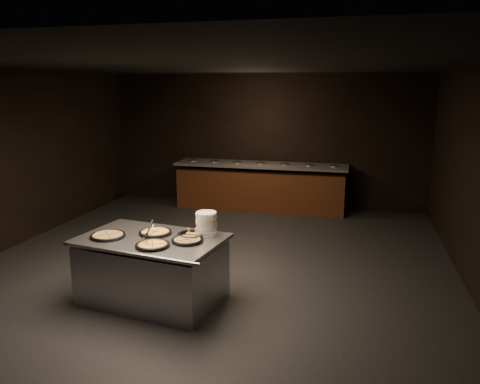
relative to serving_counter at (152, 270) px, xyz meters
The scene contains 11 objects.
room 1.63m from the serving_counter, 72.52° to the left, with size 7.02×8.02×2.92m.
salad_bar 4.76m from the serving_counter, 85.49° to the left, with size 3.70×0.83×1.18m.
serving_counter is the anchor object (origin of this frame).
plate_stack 0.89m from the serving_counter, 22.34° to the left, with size 0.26×0.26×0.29m, color white.
pan_veggie_whole 0.69m from the serving_counter, 167.92° to the right, with size 0.43×0.43×0.04m.
pan_cheese_whole 0.47m from the serving_counter, 93.41° to the left, with size 0.41×0.41×0.04m.
pan_cheese_slices_a 0.67m from the serving_counter, 21.53° to the left, with size 0.35×0.35×0.04m.
pan_cheese_slices_b 0.56m from the serving_counter, 61.89° to the right, with size 0.40×0.40×0.04m.
pan_veggie_slices 0.66m from the serving_counter, ahead, with size 0.38×0.38×0.04m.
server_left 0.52m from the serving_counter, 111.89° to the left, with size 0.12×0.35×0.17m.
server_right 0.56m from the serving_counter, 76.85° to the right, with size 0.25×0.24×0.15m.
Camera 1 is at (2.00, -6.17, 2.60)m, focal length 35.00 mm.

